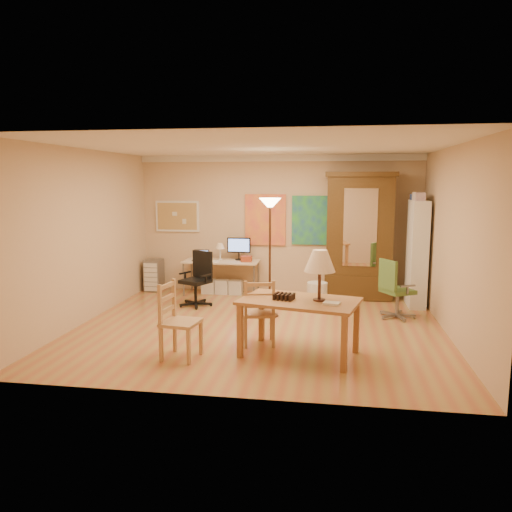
% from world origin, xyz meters
% --- Properties ---
extents(floor, '(5.50, 5.50, 0.00)m').
position_xyz_m(floor, '(0.00, 0.00, 0.00)').
color(floor, '#B0663E').
rests_on(floor, ground).
extents(crown_molding, '(5.50, 0.08, 0.12)m').
position_xyz_m(crown_molding, '(0.00, 2.46, 2.64)').
color(crown_molding, white).
rests_on(crown_molding, floor).
extents(corkboard, '(0.90, 0.04, 0.62)m').
position_xyz_m(corkboard, '(-2.05, 2.47, 1.50)').
color(corkboard, tan).
rests_on(corkboard, floor).
extents(art_panel_left, '(0.80, 0.04, 1.00)m').
position_xyz_m(art_panel_left, '(-0.25, 2.47, 1.45)').
color(art_panel_left, yellow).
rests_on(art_panel_left, floor).
extents(art_panel_right, '(0.75, 0.04, 0.95)m').
position_xyz_m(art_panel_right, '(0.65, 2.47, 1.45)').
color(art_panel_right, '#245E91').
rests_on(art_panel_right, floor).
extents(dining_table, '(1.61, 1.18, 1.36)m').
position_xyz_m(dining_table, '(0.77, -1.12, 0.86)').
color(dining_table, brown).
rests_on(dining_table, floor).
extents(ladder_chair_back, '(0.50, 0.48, 0.91)m').
position_xyz_m(ladder_chair_back, '(0.12, -0.80, 0.43)').
color(ladder_chair_back, '#A17149').
rests_on(ladder_chair_back, floor).
extents(ladder_chair_left, '(0.48, 0.50, 0.97)m').
position_xyz_m(ladder_chair_left, '(-0.80, -1.45, 0.45)').
color(ladder_chair_left, '#A17149').
rests_on(ladder_chair_left, floor).
extents(torchiere_lamp, '(0.35, 0.35, 1.93)m').
position_xyz_m(torchiere_lamp, '(0.07, 0.67, 1.55)').
color(torchiere_lamp, '#442A1B').
rests_on(torchiere_lamp, floor).
extents(computer_desk, '(1.47, 0.64, 1.11)m').
position_xyz_m(computer_desk, '(-1.04, 2.15, 0.41)').
color(computer_desk, tan).
rests_on(computer_desk, floor).
extents(office_chair_black, '(0.59, 0.59, 0.97)m').
position_xyz_m(office_chair_black, '(-1.30, 1.17, 0.26)').
color(office_chair_black, black).
rests_on(office_chair_black, floor).
extents(office_chair_green, '(0.60, 0.60, 0.96)m').
position_xyz_m(office_chair_green, '(2.10, 0.87, 0.26)').
color(office_chair_green, slate).
rests_on(office_chair_green, floor).
extents(drawer_cart, '(0.32, 0.38, 0.64)m').
position_xyz_m(drawer_cart, '(-2.50, 2.23, 0.32)').
color(drawer_cart, slate).
rests_on(drawer_cart, floor).
extents(armoire, '(1.29, 0.61, 2.37)m').
position_xyz_m(armoire, '(1.56, 2.24, 1.03)').
color(armoire, '#3C2710').
rests_on(armoire, floor).
extents(bookshelf, '(0.28, 0.75, 1.87)m').
position_xyz_m(bookshelf, '(2.55, 1.80, 0.93)').
color(bookshelf, white).
rests_on(bookshelf, floor).
extents(wastebin, '(0.36, 0.36, 0.45)m').
position_xyz_m(wastebin, '(0.82, 1.37, 0.22)').
color(wastebin, silver).
rests_on(wastebin, floor).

